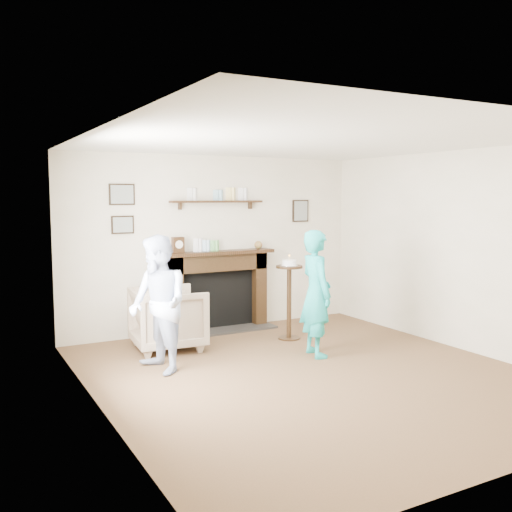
{
  "coord_description": "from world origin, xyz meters",
  "views": [
    {
      "loc": [
        -3.41,
        -4.98,
        1.92
      ],
      "look_at": [
        -0.2,
        0.9,
        1.22
      ],
      "focal_mm": 40.0,
      "sensor_mm": 36.0,
      "label": 1
    }
  ],
  "objects_px": {
    "pedestal_table": "(289,287)",
    "man": "(160,372)",
    "woman": "(315,355)",
    "armchair": "(169,349)"
  },
  "relations": [
    {
      "from": "pedestal_table",
      "to": "man",
      "type": "bearing_deg",
      "value": -164.21
    },
    {
      "from": "man",
      "to": "pedestal_table",
      "type": "relative_size",
      "value": 1.32
    },
    {
      "from": "woman",
      "to": "pedestal_table",
      "type": "bearing_deg",
      "value": -0.88
    },
    {
      "from": "armchair",
      "to": "pedestal_table",
      "type": "relative_size",
      "value": 0.75
    },
    {
      "from": "armchair",
      "to": "man",
      "type": "distance_m",
      "value": 0.97
    },
    {
      "from": "armchair",
      "to": "man",
      "type": "height_order",
      "value": "man"
    },
    {
      "from": "woman",
      "to": "armchair",
      "type": "bearing_deg",
      "value": 60.79
    },
    {
      "from": "armchair",
      "to": "man",
      "type": "relative_size",
      "value": 0.57
    },
    {
      "from": "man",
      "to": "armchair",
      "type": "bearing_deg",
      "value": 145.86
    },
    {
      "from": "man",
      "to": "pedestal_table",
      "type": "height_order",
      "value": "pedestal_table"
    }
  ]
}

